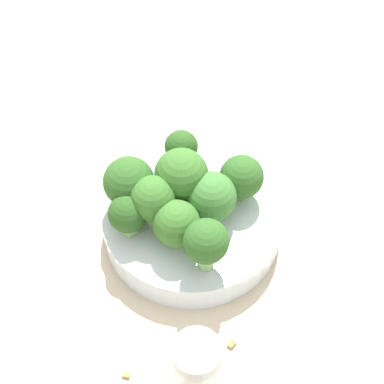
{
  "coord_description": "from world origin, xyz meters",
  "views": [
    {
      "loc": [
        0.06,
        -0.36,
        0.52
      ],
      "look_at": [
        0.0,
        0.0,
        0.06
      ],
      "focal_mm": 60.0,
      "sensor_mm": 36.0,
      "label": 1
    }
  ],
  "objects": [
    {
      "name": "broccoli_floret_0",
      "position": [
        0.02,
        -0.06,
        0.07
      ],
      "size": [
        0.04,
        0.04,
        0.06
      ],
      "color": "#8EB770",
      "rests_on": "bowl"
    },
    {
      "name": "broccoli_floret_8",
      "position": [
        0.04,
        0.03,
        0.06
      ],
      "size": [
        0.04,
        0.04,
        0.05
      ],
      "color": "#7A9E5B",
      "rests_on": "bowl"
    },
    {
      "name": "bowl",
      "position": [
        0.0,
        0.0,
        0.02
      ],
      "size": [
        0.17,
        0.17,
        0.03
      ],
      "primitive_type": "cylinder",
      "color": "silver",
      "rests_on": "ground_plane"
    },
    {
      "name": "ground_plane",
      "position": [
        0.0,
        0.0,
        0.0
      ],
      "size": [
        3.0,
        3.0,
        0.0
      ],
      "primitive_type": "plane",
      "color": "beige"
    },
    {
      "name": "broccoli_floret_6",
      "position": [
        0.02,
        -0.0,
        0.06
      ],
      "size": [
        0.05,
        0.05,
        0.05
      ],
      "color": "#8EB770",
      "rests_on": "bowl"
    },
    {
      "name": "broccoli_floret_5",
      "position": [
        -0.03,
        -0.02,
        0.07
      ],
      "size": [
        0.04,
        0.04,
        0.06
      ],
      "color": "#7A9E5B",
      "rests_on": "bowl"
    },
    {
      "name": "almond_crumb_0",
      "position": [
        -0.08,
        0.07,
        0.0
      ],
      "size": [
        0.01,
        0.01,
        0.01
      ],
      "primitive_type": "cube",
      "rotation": [
        0.0,
        0.0,
        3.0
      ],
      "color": "#AD7F4C",
      "rests_on": "ground_plane"
    },
    {
      "name": "broccoli_floret_4",
      "position": [
        -0.01,
        0.01,
        0.07
      ],
      "size": [
        0.05,
        0.05,
        0.07
      ],
      "color": "#84AD66",
      "rests_on": "bowl"
    },
    {
      "name": "almond_crumb_2",
      "position": [
        -0.03,
        -0.16,
        0.0
      ],
      "size": [
        0.01,
        0.0,
        0.01
      ],
      "primitive_type": "cube",
      "rotation": [
        0.0,
        0.0,
        3.09
      ],
      "color": "#AD7F4C",
      "rests_on": "ground_plane"
    },
    {
      "name": "broccoli_floret_1",
      "position": [
        -0.05,
        -0.03,
        0.06
      ],
      "size": [
        0.04,
        0.04,
        0.04
      ],
      "color": "#8EB770",
      "rests_on": "bowl"
    },
    {
      "name": "broccoli_floret_2",
      "position": [
        -0.01,
        -0.03,
        0.06
      ],
      "size": [
        0.04,
        0.04,
        0.05
      ],
      "color": "#7A9E5B",
      "rests_on": "bowl"
    },
    {
      "name": "pepper_shaker",
      "position": [
        0.03,
        -0.15,
        0.03
      ],
      "size": [
        0.04,
        0.04,
        0.06
      ],
      "color": "silver",
      "rests_on": "ground_plane"
    },
    {
      "name": "almond_crumb_1",
      "position": [
        0.05,
        -0.11,
        0.0
      ],
      "size": [
        0.01,
        0.01,
        0.01
      ],
      "primitive_type": "cube",
      "rotation": [
        0.0,
        0.0,
        4.23
      ],
      "color": "olive",
      "rests_on": "ground_plane"
    },
    {
      "name": "broccoli_floret_3",
      "position": [
        -0.02,
        0.06,
        0.06
      ],
      "size": [
        0.03,
        0.03,
        0.05
      ],
      "color": "#7A9E5B",
      "rests_on": "bowl"
    },
    {
      "name": "broccoli_floret_7",
      "position": [
        -0.06,
        -0.0,
        0.07
      ],
      "size": [
        0.05,
        0.05,
        0.06
      ],
      "color": "#8EB770",
      "rests_on": "bowl"
    }
  ]
}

